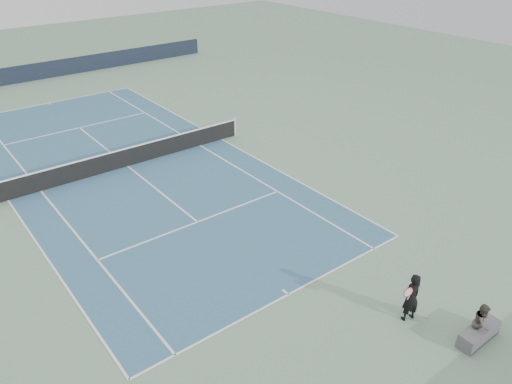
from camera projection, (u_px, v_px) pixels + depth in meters
ground at (128, 166)px, 24.15m from camera, size 80.00×80.00×0.00m
court_surface at (128, 166)px, 24.15m from camera, size 10.97×23.77×0.01m
tennis_net at (126, 157)px, 23.91m from camera, size 12.90×0.10×1.07m
windscreen_far at (21, 74)px, 36.27m from camera, size 30.00×0.25×1.20m
tennis_player at (411, 297)px, 14.58m from camera, size 0.80×0.57×1.64m
tennis_ball at (427, 317)px, 14.96m from camera, size 0.06×0.06×0.06m
spectator_bench at (480, 328)px, 13.98m from camera, size 1.53×0.71×1.28m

